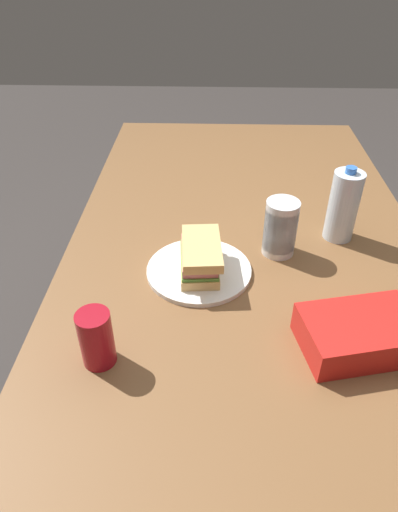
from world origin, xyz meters
The scene contains 8 objects.
ground_plane centered at (0.00, 0.00, 0.00)m, with size 8.00×8.00×0.00m, color #383330.
dining_table centered at (0.00, 0.00, 0.66)m, with size 1.86×0.96×0.74m.
paper_plate centered at (0.08, -0.12, 0.75)m, with size 0.26×0.26×0.01m, color white.
sandwich centered at (0.08, -0.12, 0.80)m, with size 0.19×0.11×0.08m.
soda_can_red centered at (0.36, -0.31, 0.80)m, with size 0.07×0.07×0.12m, color maroon.
chip_bag centered at (0.31, 0.21, 0.78)m, with size 0.23×0.15×0.07m, color red.
water_bottle_tall centered at (-0.09, 0.25, 0.84)m, with size 0.08×0.08×0.21m.
plastic_cup_stack centered at (-0.01, 0.08, 0.82)m, with size 0.08×0.08×0.15m.
Camera 1 is at (0.96, -0.10, 1.45)m, focal length 31.84 mm.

